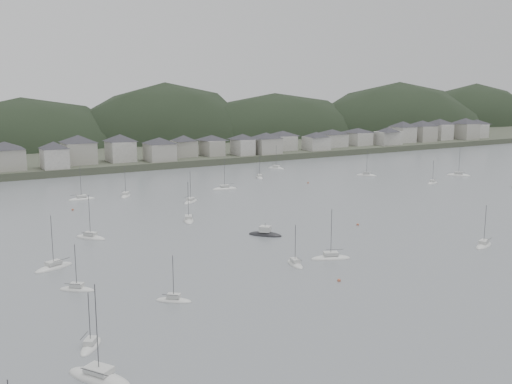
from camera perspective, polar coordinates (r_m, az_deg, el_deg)
ground at (r=115.82m, az=19.15°, el=-8.74°), size 900.00×900.00×0.00m
far_shore_land at (r=376.75m, az=-17.05°, el=4.55°), size 900.00×250.00×3.00m
forested_ridge at (r=354.66m, az=-15.24°, el=2.23°), size 851.55×103.94×102.57m
waterfront_town at (r=288.79m, az=-2.08°, el=4.79°), size 451.48×28.46×12.92m
sailboat_lead at (r=231.40m, az=16.60°, el=0.84°), size 7.12×4.23×9.30m
moored_fleet at (r=161.28m, az=3.99°, el=-2.77°), size 225.54×170.29×13.52m
motor_launch_far at (r=146.22m, az=0.89°, el=-4.08°), size 7.88×8.43×4.02m
mooring_buoys at (r=148.76m, az=1.66°, el=-3.89°), size 129.45×107.07×0.70m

